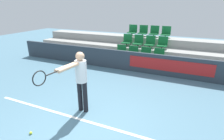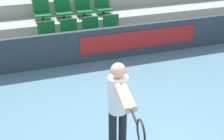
% 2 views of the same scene
% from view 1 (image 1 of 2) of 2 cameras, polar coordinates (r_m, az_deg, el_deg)
% --- Properties ---
extents(ground_plane, '(30.00, 30.00, 0.00)m').
position_cam_1_polar(ground_plane, '(4.52, -9.81, -18.48)').
color(ground_plane, slate).
extents(court_baseline, '(6.29, 0.08, 0.01)m').
position_cam_1_polar(court_baseline, '(4.72, -7.70, -16.38)').
color(court_baseline, white).
rests_on(court_baseline, ground).
extents(barrier_wall, '(12.87, 0.14, 0.89)m').
position_cam_1_polar(barrier_wall, '(7.84, 7.60, 2.66)').
color(barrier_wall, '#2D3842').
rests_on(barrier_wall, ground).
extents(bleacher_tier_front, '(12.47, 0.90, 0.40)m').
position_cam_1_polar(bleacher_tier_front, '(8.41, 8.37, 2.08)').
color(bleacher_tier_front, '#9E9E99').
rests_on(bleacher_tier_front, ground).
extents(bleacher_tier_middle, '(12.47, 0.90, 0.80)m').
position_cam_1_polar(bleacher_tier_middle, '(9.19, 9.97, 4.86)').
color(bleacher_tier_middle, '#9E9E99').
rests_on(bleacher_tier_middle, ground).
extents(bleacher_tier_back, '(12.47, 0.90, 1.20)m').
position_cam_1_polar(bleacher_tier_back, '(9.99, 11.33, 7.20)').
color(bleacher_tier_back, '#9E9E99').
rests_on(bleacher_tier_back, ground).
extents(stadium_chair_0, '(0.46, 0.43, 0.59)m').
position_cam_1_polar(stadium_chair_0, '(8.67, 2.89, 5.94)').
color(stadium_chair_0, '#333333').
rests_on(stadium_chair_0, bleacher_tier_front).
extents(stadium_chair_1, '(0.46, 0.43, 0.59)m').
position_cam_1_polar(stadium_chair_1, '(8.48, 6.77, 5.49)').
color(stadium_chair_1, '#333333').
rests_on(stadium_chair_1, bleacher_tier_front).
extents(stadium_chair_2, '(0.46, 0.43, 0.59)m').
position_cam_1_polar(stadium_chair_2, '(8.33, 10.79, 4.99)').
color(stadium_chair_2, '#333333').
rests_on(stadium_chair_2, bleacher_tier_front).
extents(stadium_chair_3, '(0.46, 0.43, 0.59)m').
position_cam_1_polar(stadium_chair_3, '(8.22, 14.94, 4.46)').
color(stadium_chair_3, '#333333').
rests_on(stadium_chair_3, bleacher_tier_front).
extents(stadium_chair_4, '(0.46, 0.43, 0.59)m').
position_cam_1_polar(stadium_chair_4, '(9.41, 4.93, 9.53)').
color(stadium_chair_4, '#333333').
rests_on(stadium_chair_4, bleacher_tier_middle).
extents(stadium_chair_5, '(0.46, 0.43, 0.59)m').
position_cam_1_polar(stadium_chair_5, '(9.24, 8.56, 9.17)').
color(stadium_chair_5, '#333333').
rests_on(stadium_chair_5, bleacher_tier_middle).
extents(stadium_chair_6, '(0.46, 0.43, 0.59)m').
position_cam_1_polar(stadium_chair_6, '(9.10, 12.31, 8.76)').
color(stadium_chair_6, '#333333').
rests_on(stadium_chair_6, bleacher_tier_middle).
extents(stadium_chair_7, '(0.46, 0.43, 0.59)m').
position_cam_1_polar(stadium_chair_7, '(9.00, 16.14, 8.31)').
color(stadium_chair_7, '#333333').
rests_on(stadium_chair_7, bleacher_tier_middle).
extents(stadium_chair_8, '(0.46, 0.43, 0.59)m').
position_cam_1_polar(stadium_chair_8, '(10.19, 6.70, 12.58)').
color(stadium_chair_8, '#333333').
rests_on(stadium_chair_8, bleacher_tier_back).
extents(stadium_chair_9, '(0.46, 0.43, 0.59)m').
position_cam_1_polar(stadium_chair_9, '(10.03, 10.10, 12.28)').
color(stadium_chair_9, '#333333').
rests_on(stadium_chair_9, bleacher_tier_back).
extents(stadium_chair_10, '(0.46, 0.43, 0.59)m').
position_cam_1_polar(stadium_chair_10, '(9.90, 13.60, 11.93)').
color(stadium_chair_10, '#333333').
rests_on(stadium_chair_10, bleacher_tier_back).
extents(stadium_chair_11, '(0.46, 0.43, 0.59)m').
position_cam_1_polar(stadium_chair_11, '(9.81, 17.17, 11.53)').
color(stadium_chair_11, '#333333').
rests_on(stadium_chair_11, bleacher_tier_back).
extents(tennis_player, '(0.34, 1.54, 1.72)m').
position_cam_1_polar(tennis_player, '(4.62, -10.60, -2.24)').
color(tennis_player, black).
rests_on(tennis_player, ground).
extents(tennis_ball, '(0.07, 0.07, 0.07)m').
position_cam_1_polar(tennis_ball, '(4.70, -25.01, -18.11)').
color(tennis_ball, '#CCDB33').
rests_on(tennis_ball, ground).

